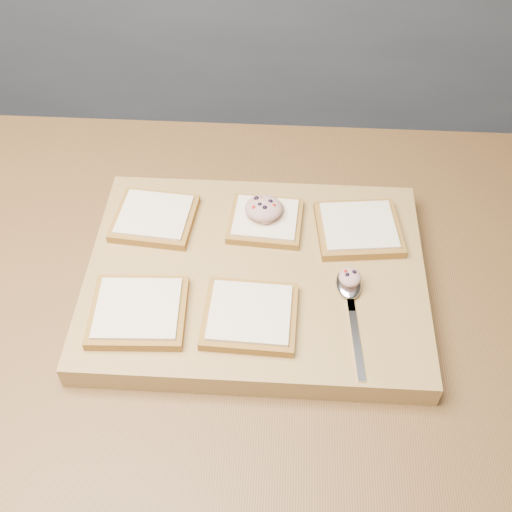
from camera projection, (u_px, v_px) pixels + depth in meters
The scene contains 12 objects.
ground at pixel (215, 501), 1.66m from camera, with size 4.00×4.00×0.00m, color #515459.
island_counter at pixel (205, 419), 1.32m from camera, with size 2.00×0.80×0.90m.
back_counter at pixel (249, 42), 2.24m from camera, with size 3.60×0.62×0.94m.
cutting_board at pixel (256, 277), 0.96m from camera, with size 0.50×0.38×0.04m, color #B08D4B.
bread_far_left at pixel (155, 217), 1.01m from camera, with size 0.13×0.12×0.02m.
bread_far_center at pixel (265, 220), 1.00m from camera, with size 0.12×0.11×0.02m.
bread_far_right at pixel (358, 228), 0.99m from camera, with size 0.14×0.13×0.02m.
bread_near_left at pixel (138, 311), 0.89m from camera, with size 0.14×0.13×0.02m.
bread_near_center at pixel (250, 315), 0.88m from camera, with size 0.13×0.12×0.02m.
tuna_salad_dollop at pixel (264, 208), 0.99m from camera, with size 0.06×0.06×0.03m.
spoon at pixel (350, 292), 0.91m from camera, with size 0.04×0.19×0.01m.
spoon_salad at pixel (350, 277), 0.91m from camera, with size 0.03×0.04×0.02m.
Camera 1 is at (0.14, -0.61, 1.67)m, focal length 45.00 mm.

